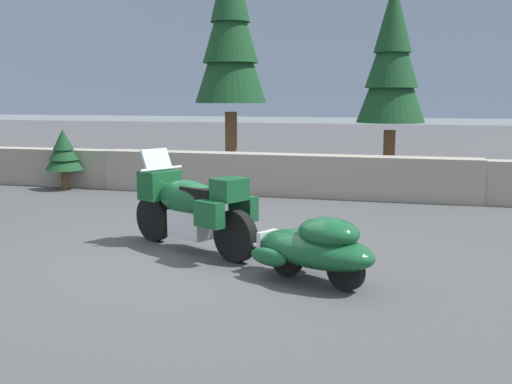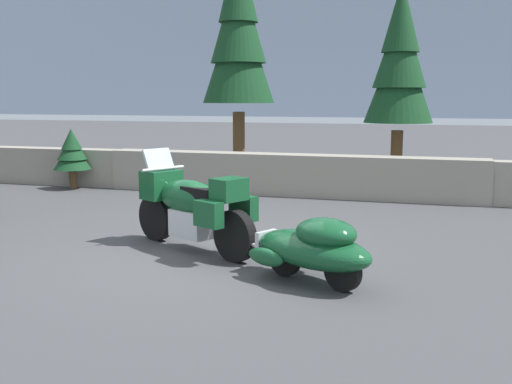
# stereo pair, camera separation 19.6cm
# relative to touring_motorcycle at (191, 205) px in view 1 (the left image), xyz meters

# --- Properties ---
(ground_plane) EXTENTS (80.00, 80.00, 0.00)m
(ground_plane) POSITION_rel_touring_motorcycle_xyz_m (0.18, -0.17, -0.62)
(ground_plane) COLOR #424244
(stone_guard_wall) EXTENTS (24.00, 0.56, 0.87)m
(stone_guard_wall) POSITION_rel_touring_motorcycle_xyz_m (-0.05, 4.85, -0.19)
(stone_guard_wall) COLOR gray
(stone_guard_wall) RESTS_ON ground
(distant_ridgeline) EXTENTS (240.00, 80.00, 16.00)m
(distant_ridgeline) POSITION_rel_touring_motorcycle_xyz_m (0.18, 94.85, 7.38)
(distant_ridgeline) COLOR #99A8BF
(distant_ridgeline) RESTS_ON ground
(touring_motorcycle) EXTENTS (2.10, 1.38, 1.33)m
(touring_motorcycle) POSITION_rel_touring_motorcycle_xyz_m (0.00, 0.00, 0.00)
(touring_motorcycle) COLOR black
(touring_motorcycle) RESTS_ON ground
(car_shaped_trailer) EXTENTS (2.11, 1.36, 0.76)m
(car_shaped_trailer) POSITION_rel_touring_motorcycle_xyz_m (1.85, -0.98, -0.21)
(car_shaped_trailer) COLOR black
(car_shaped_trailer) RESTS_ON ground
(pine_tree_tall) EXTENTS (1.77, 1.77, 5.85)m
(pine_tree_tall) POSITION_rel_touring_motorcycle_xyz_m (-1.61, 6.96, 3.04)
(pine_tree_tall) COLOR brown
(pine_tree_tall) RESTS_ON ground
(pine_tree_far_right) EXTENTS (1.50, 1.50, 4.57)m
(pine_tree_far_right) POSITION_rel_touring_motorcycle_xyz_m (2.29, 6.31, 2.24)
(pine_tree_far_right) COLOR brown
(pine_tree_far_right) RESTS_ON ground
(pine_sapling_near) EXTENTS (0.84, 0.84, 1.36)m
(pine_sapling_near) POSITION_rel_touring_motorcycle_xyz_m (-4.70, 4.35, 0.22)
(pine_sapling_near) COLOR brown
(pine_sapling_near) RESTS_ON ground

